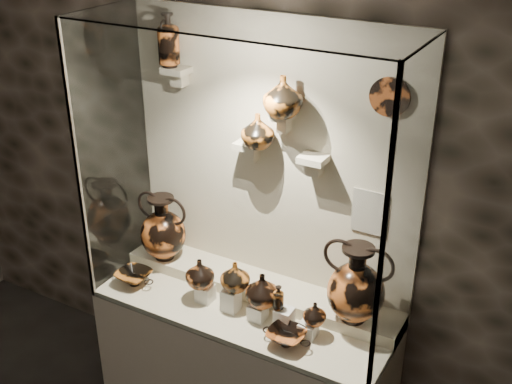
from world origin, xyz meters
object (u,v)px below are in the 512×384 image
jug_a (200,273)px  kylix_right (287,336)px  jug_e (315,313)px  ovoid_vase_a (258,131)px  ovoid_vase_b (283,96)px  amphora_left (163,227)px  jug_c (262,290)px  amphora_right (356,283)px  jug_b (235,276)px  lekythos_tall (169,37)px  lekythos_small (279,296)px  kylix_left (134,277)px

jug_a → kylix_right: size_ratio=0.67×
jug_a → jug_e: 0.69m
ovoid_vase_a → ovoid_vase_b: ovoid_vase_b is taller
amphora_left → ovoid_vase_a: 0.93m
jug_c → kylix_right: (0.21, -0.13, -0.13)m
amphora_right → jug_e: bearing=-153.8°
jug_b → jug_c: (0.17, 0.00, -0.03)m
ovoid_vase_a → ovoid_vase_b: size_ratio=0.89×
lekythos_tall → ovoid_vase_b: lekythos_tall is taller
lekythos_small → ovoid_vase_a: size_ratio=0.87×
lekythos_tall → ovoid_vase_b: size_ratio=1.53×
jug_b → jug_e: size_ratio=1.35×
jug_a → ovoid_vase_b: (0.37, 0.26, 1.01)m
jug_b → kylix_right: 0.44m
kylix_right → kylix_left: bearing=-168.6°
amphora_left → lekythos_small: bearing=-2.0°
kylix_right → lekythos_small: bearing=149.1°
jug_a → ovoid_vase_a: ovoid_vase_a is taller
amphora_right → jug_a: bearing=174.7°
amphora_left → jug_b: size_ratio=2.41×
amphora_left → amphora_right: amphora_right is taller
amphora_right → lekythos_small: (-0.35, -0.18, -0.09)m
amphora_left → kylix_right: (0.98, -0.29, -0.23)m
lekythos_tall → lekythos_small: bearing=-30.8°
amphora_right → jug_a: size_ratio=2.60×
lekythos_tall → jug_e: bearing=-25.8°
jug_b → jug_e: bearing=5.5°
lekythos_small → lekythos_tall: lekythos_tall is taller
kylix_left → ovoid_vase_a: bearing=50.3°
jug_c → ovoid_vase_a: (-0.16, 0.24, 0.80)m
kylix_left → kylix_right: (1.03, -0.05, -0.00)m
jug_c → jug_e: (0.31, 0.00, -0.04)m
jug_c → jug_e: size_ratio=1.49×
amphora_right → jug_c: amphora_right is taller
amphora_left → lekythos_small: size_ratio=2.57×
jug_e → kylix_left: bearing=-158.4°
ovoid_vase_a → jug_b: bearing=-86.0°
kylix_left → kylix_right: size_ratio=1.02×
kylix_left → kylix_right: 1.03m
jug_b → lekythos_tall: bearing=160.1°
amphora_right → kylix_left: size_ratio=1.71×
ovoid_vase_a → lekythos_small: bearing=-38.6°
ovoid_vase_a → ovoid_vase_b: bearing=1.3°
jug_e → ovoid_vase_a: bearing=170.6°
jug_b → kylix_right: jug_b is taller
jug_a → lekythos_small: (0.49, 0.00, 0.02)m
jug_e → ovoid_vase_b: size_ratio=0.61×
kylix_right → lekythos_tall: (-0.93, 0.39, 1.35)m
ovoid_vase_b → amphora_right: bearing=-33.4°
kylix_left → kylix_right: bearing=21.6°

